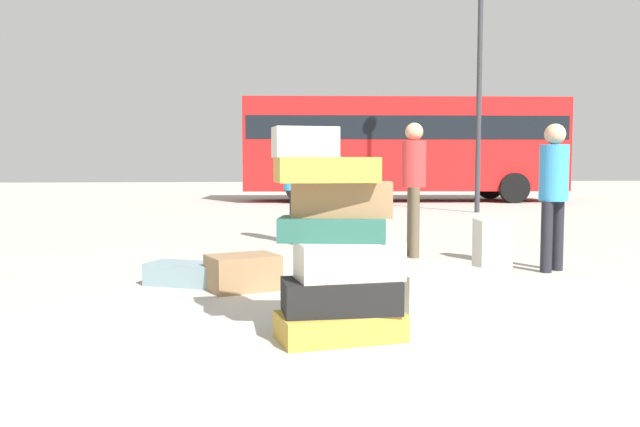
{
  "coord_description": "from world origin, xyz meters",
  "views": [
    {
      "loc": [
        -0.96,
        -3.54,
        1.13
      ],
      "look_at": [
        -0.36,
        1.68,
        0.74
      ],
      "focal_mm": 36.24,
      "sensor_mm": 36.0,
      "label": 1
    }
  ],
  "objects_px": {
    "suitcase_cream_upright_blue": "(435,290)",
    "person_tourist_with_camera": "(294,178)",
    "suitcase_brown_white_trunk": "(243,272)",
    "person_bearded_onlooker": "(414,177)",
    "suitcase_tower": "(338,250)",
    "lamp_post": "(480,32)",
    "suitcase_slate_left_side": "(185,274)",
    "person_passerby_in_red": "(554,184)",
    "suitcase_cream_foreground_far": "(492,253)",
    "parked_bus": "(402,143)"
  },
  "relations": [
    {
      "from": "suitcase_cream_upright_blue",
      "to": "person_tourist_with_camera",
      "type": "bearing_deg",
      "value": 75.62
    },
    {
      "from": "suitcase_brown_white_trunk",
      "to": "person_bearded_onlooker",
      "type": "bearing_deg",
      "value": 21.13
    },
    {
      "from": "suitcase_tower",
      "to": "lamp_post",
      "type": "height_order",
      "value": "lamp_post"
    },
    {
      "from": "person_bearded_onlooker",
      "to": "suitcase_slate_left_side",
      "type": "bearing_deg",
      "value": -52.94
    },
    {
      "from": "suitcase_tower",
      "to": "suitcase_cream_upright_blue",
      "type": "height_order",
      "value": "suitcase_tower"
    },
    {
      "from": "suitcase_cream_upright_blue",
      "to": "person_passerby_in_red",
      "type": "xyz_separation_m",
      "value": [
        1.78,
        1.65,
        0.77
      ]
    },
    {
      "from": "person_tourist_with_camera",
      "to": "suitcase_cream_foreground_far",
      "type": "bearing_deg",
      "value": 25.11
    },
    {
      "from": "person_bearded_onlooker",
      "to": "lamp_post",
      "type": "bearing_deg",
      "value": 160.03
    },
    {
      "from": "suitcase_cream_foreground_far",
      "to": "parked_bus",
      "type": "relative_size",
      "value": 0.06
    },
    {
      "from": "suitcase_slate_left_side",
      "to": "person_tourist_with_camera",
      "type": "bearing_deg",
      "value": 92.01
    },
    {
      "from": "suitcase_cream_foreground_far",
      "to": "suitcase_cream_upright_blue",
      "type": "bearing_deg",
      "value": -125.85
    },
    {
      "from": "suitcase_tower",
      "to": "suitcase_slate_left_side",
      "type": "distance_m",
      "value": 2.39
    },
    {
      "from": "suitcase_slate_left_side",
      "to": "lamp_post",
      "type": "relative_size",
      "value": 0.11
    },
    {
      "from": "suitcase_cream_foreground_far",
      "to": "person_passerby_in_red",
      "type": "distance_m",
      "value": 1.39
    },
    {
      "from": "suitcase_cream_upright_blue",
      "to": "lamp_post",
      "type": "height_order",
      "value": "lamp_post"
    },
    {
      "from": "person_passerby_in_red",
      "to": "suitcase_brown_white_trunk",
      "type": "bearing_deg",
      "value": -21.53
    },
    {
      "from": "person_bearded_onlooker",
      "to": "suitcase_cream_foreground_far",
      "type": "bearing_deg",
      "value": 11.72
    },
    {
      "from": "suitcase_slate_left_side",
      "to": "parked_bus",
      "type": "height_order",
      "value": "parked_bus"
    },
    {
      "from": "person_tourist_with_camera",
      "to": "parked_bus",
      "type": "distance_m",
      "value": 11.5
    },
    {
      "from": "person_tourist_with_camera",
      "to": "suitcase_slate_left_side",
      "type": "bearing_deg",
      "value": -20.68
    },
    {
      "from": "suitcase_brown_white_trunk",
      "to": "person_tourist_with_camera",
      "type": "relative_size",
      "value": 0.38
    },
    {
      "from": "person_tourist_with_camera",
      "to": "suitcase_brown_white_trunk",
      "type": "bearing_deg",
      "value": -10.49
    },
    {
      "from": "person_tourist_with_camera",
      "to": "lamp_post",
      "type": "xyz_separation_m",
      "value": [
        4.81,
        5.6,
        3.31
      ]
    },
    {
      "from": "person_passerby_in_red",
      "to": "lamp_post",
      "type": "distance_m",
      "value": 9.3
    },
    {
      "from": "lamp_post",
      "to": "parked_bus",
      "type": "bearing_deg",
      "value": 96.91
    },
    {
      "from": "parked_bus",
      "to": "person_bearded_onlooker",
      "type": "bearing_deg",
      "value": -98.15
    },
    {
      "from": "person_tourist_with_camera",
      "to": "parked_bus",
      "type": "height_order",
      "value": "parked_bus"
    },
    {
      "from": "person_bearded_onlooker",
      "to": "person_tourist_with_camera",
      "type": "relative_size",
      "value": 1.04
    },
    {
      "from": "person_bearded_onlooker",
      "to": "parked_bus",
      "type": "relative_size",
      "value": 0.17
    },
    {
      "from": "suitcase_cream_upright_blue",
      "to": "person_passerby_in_red",
      "type": "relative_size",
      "value": 0.48
    },
    {
      "from": "suitcase_cream_upright_blue",
      "to": "person_passerby_in_red",
      "type": "bearing_deg",
      "value": 18.77
    },
    {
      "from": "suitcase_brown_white_trunk",
      "to": "suitcase_tower",
      "type": "bearing_deg",
      "value": -91.4
    },
    {
      "from": "suitcase_cream_upright_blue",
      "to": "lamp_post",
      "type": "distance_m",
      "value": 11.57
    },
    {
      "from": "suitcase_cream_foreground_far",
      "to": "parked_bus",
      "type": "height_order",
      "value": "parked_bus"
    },
    {
      "from": "suitcase_cream_foreground_far",
      "to": "person_passerby_in_red",
      "type": "relative_size",
      "value": 0.4
    },
    {
      "from": "person_bearded_onlooker",
      "to": "person_tourist_with_camera",
      "type": "distance_m",
      "value": 2.05
    },
    {
      "from": "suitcase_slate_left_side",
      "to": "person_tourist_with_camera",
      "type": "xyz_separation_m",
      "value": [
        1.27,
        3.13,
        0.84
      ]
    },
    {
      "from": "suitcase_tower",
      "to": "lamp_post",
      "type": "distance_m",
      "value": 12.39
    },
    {
      "from": "suitcase_cream_upright_blue",
      "to": "person_tourist_with_camera",
      "type": "relative_size",
      "value": 0.48
    },
    {
      "from": "suitcase_brown_white_trunk",
      "to": "person_passerby_in_red",
      "type": "xyz_separation_m",
      "value": [
        3.27,
        0.65,
        0.77
      ]
    },
    {
      "from": "suitcase_tower",
      "to": "suitcase_slate_left_side",
      "type": "relative_size",
      "value": 1.95
    },
    {
      "from": "suitcase_tower",
      "to": "person_passerby_in_red",
      "type": "distance_m",
      "value": 3.57
    },
    {
      "from": "suitcase_tower",
      "to": "parked_bus",
      "type": "relative_size",
      "value": 0.14
    },
    {
      "from": "suitcase_brown_white_trunk",
      "to": "parked_bus",
      "type": "xyz_separation_m",
      "value": [
        4.92,
        14.11,
        1.67
      ]
    },
    {
      "from": "suitcase_tower",
      "to": "person_tourist_with_camera",
      "type": "height_order",
      "value": "person_tourist_with_camera"
    },
    {
      "from": "suitcase_cream_upright_blue",
      "to": "person_passerby_in_red",
      "type": "height_order",
      "value": "person_passerby_in_red"
    },
    {
      "from": "suitcase_cream_upright_blue",
      "to": "suitcase_tower",
      "type": "bearing_deg",
      "value": -164.56
    },
    {
      "from": "suitcase_slate_left_side",
      "to": "lamp_post",
      "type": "xyz_separation_m",
      "value": [
        6.07,
        8.73,
        4.15
      ]
    },
    {
      "from": "lamp_post",
      "to": "suitcase_cream_upright_blue",
      "type": "bearing_deg",
      "value": -111.9
    },
    {
      "from": "person_tourist_with_camera",
      "to": "parked_bus",
      "type": "relative_size",
      "value": 0.16
    }
  ]
}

